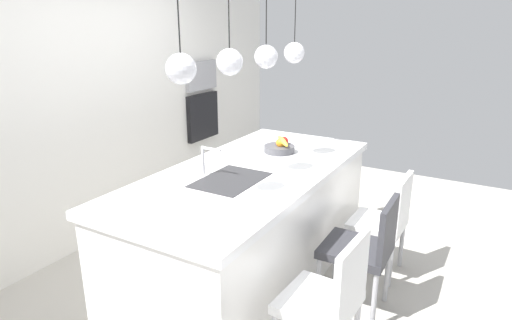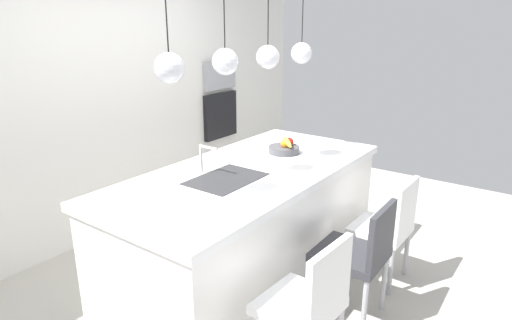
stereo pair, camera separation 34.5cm
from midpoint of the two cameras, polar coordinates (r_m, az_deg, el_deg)
The scene contains 15 objects.
floor at distance 3.79m, azimuth -3.47°, elevation -14.77°, with size 6.60×6.60×0.00m, color #BCB7AD.
back_wall at distance 4.41m, azimuth -22.20°, elevation 6.78°, with size 6.00×0.10×2.60m, color silver.
kitchen_island at distance 3.56m, azimuth -3.61°, elevation -8.39°, with size 2.45×1.13×0.93m.
sink_basin at distance 3.18m, azimuth -6.45°, elevation -2.73°, with size 0.56×0.40×0.02m, color #2D2D30.
faucet at distance 3.26m, azimuth -9.57°, elevation 0.37°, with size 0.02×0.17×0.22m.
fruit_bowl at distance 3.82m, azimuth 0.56°, elevation 1.67°, with size 0.27×0.27×0.16m.
microwave at distance 5.40m, azimuth -9.08°, elevation 10.81°, with size 0.54×0.08×0.34m, color #9E9EA3.
oven at distance 5.48m, azimuth -8.83°, elevation 5.61°, with size 0.56×0.08×0.56m, color black.
chair_near at distance 2.63m, azimuth 5.60°, elevation -17.53°, with size 0.46×0.44×0.91m.
chair_middle at distance 3.20m, azimuth 10.94°, elevation -11.10°, with size 0.44×0.47×0.88m.
chair_far at distance 3.71m, azimuth 13.93°, elevation -7.53°, with size 0.43×0.43×0.87m.
pendant_light_left at distance 2.62m, azimuth -13.55°, elevation 11.48°, with size 0.18×0.18×0.78m.
pendant_light_center_left at distance 3.01m, azimuth -6.82°, elevation 12.57°, with size 0.18×0.18×0.78m.
pendant_light_center_right at distance 3.43m, azimuth -1.64°, elevation 13.29°, with size 0.18×0.18×0.78m.
pendant_light_right at distance 3.87m, azimuth 2.40°, elevation 13.77°, with size 0.18×0.18×0.78m.
Camera 1 is at (-2.76, -1.64, 2.03)m, focal length 30.77 mm.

